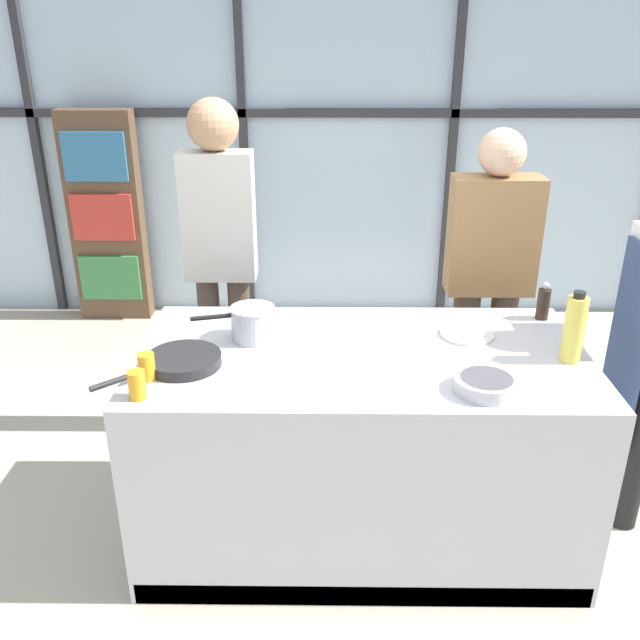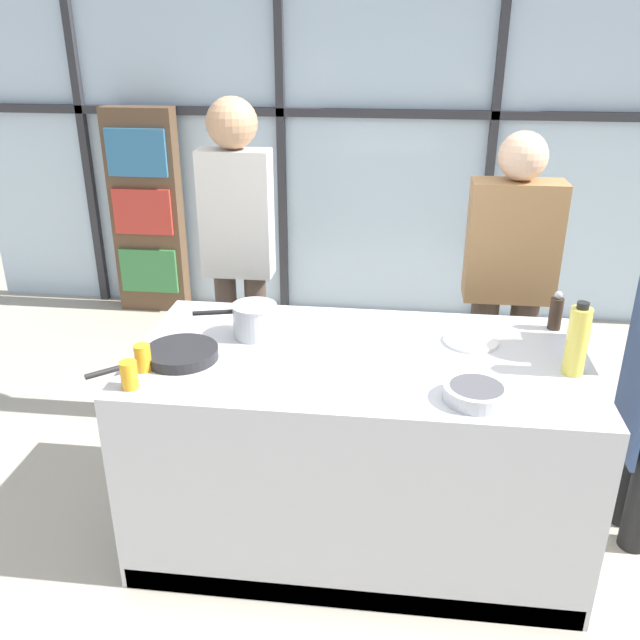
% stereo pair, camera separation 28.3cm
% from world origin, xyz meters
% --- Properties ---
extents(ground_plane, '(18.00, 18.00, 0.00)m').
position_xyz_m(ground_plane, '(0.00, 0.00, 0.00)').
color(ground_plane, '#BCB29E').
extents(back_window_wall, '(6.40, 0.10, 2.80)m').
position_xyz_m(back_window_wall, '(0.00, 2.62, 1.40)').
color(back_window_wall, silver).
rests_on(back_window_wall, ground_plane).
extents(bookshelf, '(0.54, 0.19, 1.58)m').
position_xyz_m(bookshelf, '(-1.81, 2.44, 0.79)').
color(bookshelf, brown).
rests_on(bookshelf, ground_plane).
extents(demo_island, '(1.85, 0.96, 0.89)m').
position_xyz_m(demo_island, '(-0.00, -0.00, 0.45)').
color(demo_island, silver).
rests_on(demo_island, ground_plane).
extents(spectator_far_left, '(0.37, 0.25, 1.82)m').
position_xyz_m(spectator_far_left, '(-0.70, 0.85, 1.09)').
color(spectator_far_left, '#47382D').
rests_on(spectator_far_left, ground_plane).
extents(spectator_center_left, '(0.45, 0.23, 1.68)m').
position_xyz_m(spectator_center_left, '(0.70, 0.85, 0.95)').
color(spectator_center_left, '#47382D').
rests_on(spectator_center_left, ground_plane).
extents(frying_pan, '(0.44, 0.41, 0.04)m').
position_xyz_m(frying_pan, '(-0.72, -0.13, 0.92)').
color(frying_pan, '#232326').
rests_on(frying_pan, demo_island).
extents(saucepan, '(0.35, 0.19, 0.14)m').
position_xyz_m(saucepan, '(-0.46, 0.12, 0.97)').
color(saucepan, silver).
rests_on(saucepan, demo_island).
extents(white_plate, '(0.23, 0.23, 0.01)m').
position_xyz_m(white_plate, '(0.46, 0.17, 0.90)').
color(white_plate, white).
rests_on(white_plate, demo_island).
extents(mixing_bowl, '(0.24, 0.24, 0.06)m').
position_xyz_m(mixing_bowl, '(0.44, -0.31, 0.92)').
color(mixing_bowl, silver).
rests_on(mixing_bowl, demo_island).
extents(oil_bottle, '(0.08, 0.08, 0.30)m').
position_xyz_m(oil_bottle, '(0.83, -0.06, 1.03)').
color(oil_bottle, '#E0CC4C').
rests_on(oil_bottle, demo_island).
extents(pepper_grinder, '(0.06, 0.06, 0.18)m').
position_xyz_m(pepper_grinder, '(0.84, 0.36, 0.97)').
color(pepper_grinder, '#332319').
rests_on(pepper_grinder, demo_island).
extents(juice_glass_near, '(0.06, 0.06, 0.11)m').
position_xyz_m(juice_glass_near, '(-0.83, -0.38, 0.95)').
color(juice_glass_near, orange).
rests_on(juice_glass_near, demo_island).
extents(juice_glass_far, '(0.06, 0.06, 0.11)m').
position_xyz_m(juice_glass_far, '(-0.83, -0.24, 0.95)').
color(juice_glass_far, orange).
rests_on(juice_glass_far, demo_island).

